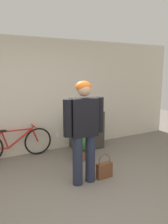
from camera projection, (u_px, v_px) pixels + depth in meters
ground_plane at (89, 213)px, 2.93m from camera, size 14.00×14.00×0.00m
wall_back at (33, 97)px, 4.89m from camera, size 8.00×0.07×2.60m
side_shelf at (87, 130)px, 5.35m from camera, size 0.72×0.50×0.91m
person at (84, 126)px, 3.56m from camera, size 0.72×0.26×1.73m
bicycle at (14, 144)px, 4.67m from camera, size 1.68×0.46×0.69m
banana at (92, 110)px, 5.29m from camera, size 0.36×0.09×0.03m
handbag at (104, 170)px, 3.87m from camera, size 0.29×0.10×0.44m
potted_plant at (81, 145)px, 4.66m from camera, size 0.38×0.38×0.57m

